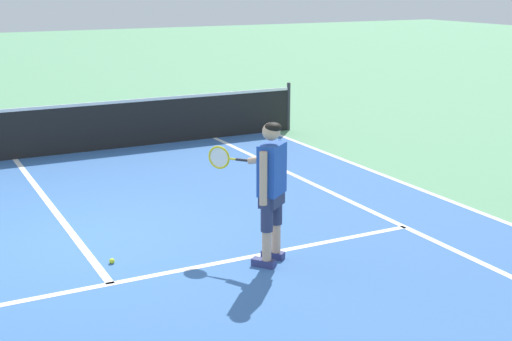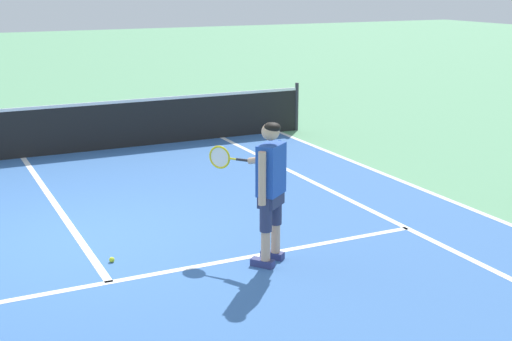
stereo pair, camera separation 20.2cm
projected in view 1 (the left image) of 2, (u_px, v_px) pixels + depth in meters
The scene contains 9 objects.
ground_plane at pixel (78, 241), 9.20m from camera, with size 80.00×80.00×0.00m, color #609E70.
court_inner_surface at pixel (88, 255), 8.75m from camera, with size 10.98×11.23×0.00m, color #3866A8.
line_service at pixel (111, 284), 7.90m from camera, with size 8.23×0.10×0.01m, color white.
line_centre_service at pixel (51, 205), 10.65m from camera, with size 0.10×6.40×0.01m, color white.
line_singles_right at pixel (362, 207), 10.57m from camera, with size 0.10×10.83×0.01m, color white.
line_doubles_right at pixel (434, 195), 11.17m from camera, with size 0.10×10.83×0.01m, color white.
tennis_net at pixel (13, 134), 13.26m from camera, with size 11.96×0.08×1.07m.
tennis_player at pixel (270, 183), 8.25m from camera, with size 0.65×1.20×1.71m.
tennis_ball_near_feet at pixel (112, 261), 8.46m from camera, with size 0.07×0.07×0.07m, color #CCE02D.
Camera 1 is at (-1.91, -8.75, 3.27)m, focal length 49.84 mm.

